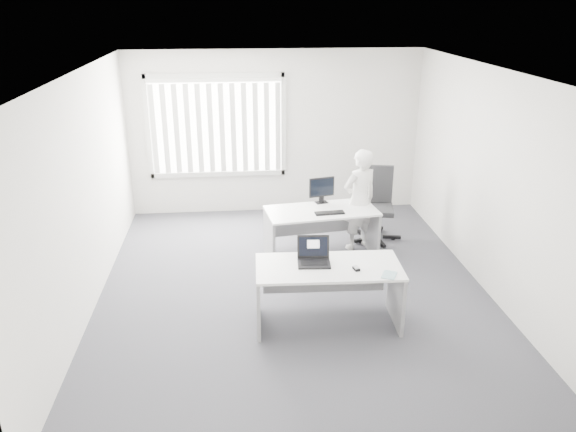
{
  "coord_description": "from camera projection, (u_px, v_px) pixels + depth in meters",
  "views": [
    {
      "loc": [
        -0.71,
        -6.48,
        3.59
      ],
      "look_at": [
        -0.06,
        0.15,
        0.98
      ],
      "focal_mm": 35.0,
      "sensor_mm": 36.0,
      "label": 1
    }
  ],
  "objects": [
    {
      "name": "window",
      "position": [
        216.0,
        126.0,
        9.47
      ],
      "size": [
        2.32,
        0.06,
        1.76
      ],
      "primitive_type": "cube",
      "color": "silver",
      "rests_on": "wall_back"
    },
    {
      "name": "wall_back",
      "position": [
        275.0,
        133.0,
        9.65
      ],
      "size": [
        5.0,
        0.02,
        2.8
      ],
      "primitive_type": "cube",
      "color": "silver",
      "rests_on": "ground"
    },
    {
      "name": "office_chair",
      "position": [
        376.0,
        217.0,
        8.83
      ],
      "size": [
        0.76,
        0.76,
        1.14
      ],
      "rotation": [
        0.0,
        0.0,
        -0.19
      ],
      "color": "black",
      "rests_on": "ground"
    },
    {
      "name": "desk_far",
      "position": [
        321.0,
        223.0,
        8.16
      ],
      "size": [
        1.67,
        0.94,
        0.72
      ],
      "rotation": [
        0.0,
        0.0,
        0.13
      ],
      "color": "silver",
      "rests_on": "ground"
    },
    {
      "name": "person",
      "position": [
        360.0,
        200.0,
        8.32
      ],
      "size": [
        0.67,
        0.57,
        1.55
      ],
      "primitive_type": "imported",
      "rotation": [
        0.0,
        0.0,
        3.55
      ],
      "color": "silver",
      "rests_on": "ground"
    },
    {
      "name": "ceiling",
      "position": [
        294.0,
        71.0,
        6.36
      ],
      "size": [
        5.0,
        6.0,
        0.02
      ],
      "primitive_type": "cube",
      "color": "white",
      "rests_on": "wall_back"
    },
    {
      "name": "mouse",
      "position": [
        356.0,
        268.0,
        6.24
      ],
      "size": [
        0.08,
        0.11,
        0.04
      ],
      "primitive_type": null,
      "rotation": [
        0.0,
        0.0,
        0.25
      ],
      "color": "#B4B4B7",
      "rests_on": "paper_sheet"
    },
    {
      "name": "ground",
      "position": [
        293.0,
        289.0,
        7.38
      ],
      "size": [
        6.0,
        6.0,
        0.0
      ],
      "primitive_type": "plane",
      "color": "#4B4B52",
      "rests_on": "ground"
    },
    {
      "name": "laptop",
      "position": [
        314.0,
        253.0,
        6.32
      ],
      "size": [
        0.39,
        0.35,
        0.29
      ],
      "primitive_type": null,
      "rotation": [
        0.0,
        0.0,
        -0.07
      ],
      "color": "black",
      "rests_on": "desk_near"
    },
    {
      "name": "monitor",
      "position": [
        322.0,
        190.0,
        8.29
      ],
      "size": [
        0.41,
        0.21,
        0.39
      ],
      "primitive_type": null,
      "rotation": [
        0.0,
        0.0,
        0.24
      ],
      "color": "black",
      "rests_on": "desk_far"
    },
    {
      "name": "wall_right",
      "position": [
        490.0,
        182.0,
        7.1
      ],
      "size": [
        0.02,
        6.0,
        2.8
      ],
      "primitive_type": "cube",
      "color": "silver",
      "rests_on": "ground"
    },
    {
      "name": "desk_near",
      "position": [
        328.0,
        282.0,
        6.42
      ],
      "size": [
        1.67,
        0.83,
        0.75
      ],
      "rotation": [
        0.0,
        0.0,
        -0.04
      ],
      "color": "silver",
      "rests_on": "ground"
    },
    {
      "name": "paper_sheet",
      "position": [
        361.0,
        266.0,
        6.34
      ],
      "size": [
        0.31,
        0.25,
        0.0
      ],
      "primitive_type": "cube",
      "rotation": [
        0.0,
        0.0,
        0.29
      ],
      "color": "white",
      "rests_on": "desk_near"
    },
    {
      "name": "booklet",
      "position": [
        389.0,
        275.0,
        6.12
      ],
      "size": [
        0.22,
        0.24,
        0.01
      ],
      "primitive_type": "cube",
      "rotation": [
        0.0,
        0.0,
        -0.46
      ],
      "color": "white",
      "rests_on": "desk_near"
    },
    {
      "name": "wall_front",
      "position": [
        338.0,
        318.0,
        4.09
      ],
      "size": [
        5.0,
        0.02,
        2.8
      ],
      "primitive_type": "cube",
      "color": "silver",
      "rests_on": "ground"
    },
    {
      "name": "blinds",
      "position": [
        216.0,
        129.0,
        9.42
      ],
      "size": [
        2.2,
        0.1,
        1.5
      ],
      "primitive_type": null,
      "color": "white",
      "rests_on": "wall_back"
    },
    {
      "name": "keyboard",
      "position": [
        330.0,
        213.0,
        7.94
      ],
      "size": [
        0.43,
        0.17,
        0.02
      ],
      "primitive_type": "cube",
      "rotation": [
        0.0,
        0.0,
        0.08
      ],
      "color": "black",
      "rests_on": "desk_far"
    },
    {
      "name": "wall_left",
      "position": [
        84.0,
        195.0,
        6.64
      ],
      "size": [
        0.02,
        6.0,
        2.8
      ],
      "primitive_type": "cube",
      "color": "silver",
      "rests_on": "ground"
    }
  ]
}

